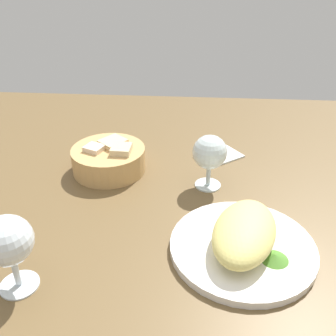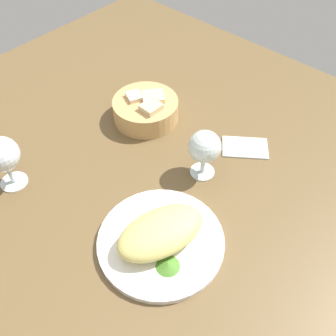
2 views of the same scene
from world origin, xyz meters
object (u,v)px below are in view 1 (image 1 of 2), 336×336
wine_glass_near (210,154)px  folded_napkin (219,156)px  plate (242,247)px  bread_basket (109,158)px  wine_glass_far (8,243)px

wine_glass_near → folded_napkin: 15.41cm
plate → folded_napkin: 33.51cm
plate → folded_napkin: bearing=4.6°
bread_basket → wine_glass_far: wine_glass_far is taller
bread_basket → wine_glass_far: size_ratio=1.30×
bread_basket → wine_glass_near: (-5.06, -22.74, 4.84)cm
folded_napkin → plate: bearing=57.6°
wine_glass_near → folded_napkin: (13.14, -2.94, -7.50)cm
plate → bread_basket: (25.32, 28.38, 2.36)cm
wine_glass_far → folded_napkin: 55.37cm
wine_glass_near → folded_napkin: bearing=-12.6°
plate → bread_basket: bearing=48.3°
folded_napkin → bread_basket: bearing=-19.6°
plate → bread_basket: 38.11cm
plate → wine_glass_far: (-10.56, 35.34, 8.01)cm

